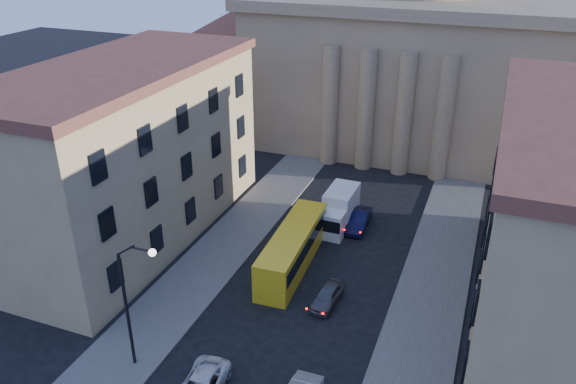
# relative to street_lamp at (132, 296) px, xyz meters

# --- Properties ---
(sidewalk_left) EXTENTS (5.00, 60.00, 0.15)m
(sidewalk_left) POSITION_rel_street_lamp_xyz_m (-1.53, 10.00, -5.21)
(sidewalk_left) COLOR #514E4A
(sidewalk_left) RESTS_ON ground
(sidewalk_right) EXTENTS (5.00, 60.00, 0.15)m
(sidewalk_right) POSITION_rel_street_lamp_xyz_m (15.47, 10.00, -5.21)
(sidewalk_right) COLOR #514E4A
(sidewalk_right) RESTS_ON ground
(church) EXTENTS (68.02, 28.76, 36.60)m
(church) POSITION_rel_street_lamp_xyz_m (6.97, 47.47, 6.59)
(church) COLOR #8B7056
(church) RESTS_ON ground
(building_left) EXTENTS (11.60, 26.60, 14.70)m
(building_left) POSITION_rel_street_lamp_xyz_m (-10.03, 14.00, 2.14)
(building_left) COLOR tan
(building_left) RESTS_ON ground
(street_lamp) EXTENTS (2.62, 0.44, 8.83)m
(street_lamp) POSITION_rel_street_lamp_xyz_m (0.00, 0.00, 0.00)
(street_lamp) COLOR black
(street_lamp) RESTS_ON ground
(car_right_far) EXTENTS (1.82, 3.92, 1.30)m
(car_right_far) POSITION_rel_street_lamp_xyz_m (8.68, 10.04, -4.64)
(car_right_far) COLOR #4C4B50
(car_right_far) RESTS_ON ground
(car_right_distant) EXTENTS (1.76, 4.59, 1.49)m
(car_right_distant) POSITION_rel_street_lamp_xyz_m (7.99, 21.49, -4.54)
(car_right_distant) COLOR black
(car_right_distant) RESTS_ON ground
(city_bus) EXTENTS (3.04, 11.05, 3.08)m
(city_bus) POSITION_rel_street_lamp_xyz_m (4.67, 13.70, -3.63)
(city_bus) COLOR yellow
(city_bus) RESTS_ON ground
(box_truck) EXTENTS (2.41, 5.93, 3.24)m
(box_truck) POSITION_rel_street_lamp_xyz_m (6.17, 21.18, -3.75)
(box_truck) COLOR silver
(box_truck) RESTS_ON ground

